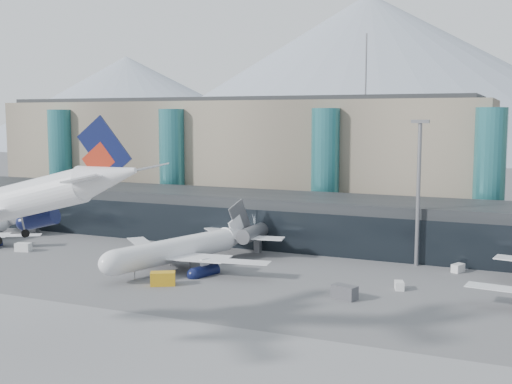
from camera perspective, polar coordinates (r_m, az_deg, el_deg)
ground at (r=84.77m, az=-12.75°, el=-11.39°), size 900.00×900.00×0.00m
runway_strip at (r=73.93m, az=-19.84°, el=-14.36°), size 400.00×40.00×0.04m
runway_markings at (r=73.92m, az=-19.84°, el=-14.34°), size 128.00×1.00×0.02m
concourse at (r=133.28m, az=1.97°, el=-2.42°), size 170.00×27.00×10.00m
terminal_main at (r=171.48m, az=-1.85°, el=3.14°), size 130.00×30.00×31.00m
teal_towers at (r=152.91m, az=-1.01°, el=2.17°), size 116.40×19.40×46.00m
mountain_ridge at (r=446.37m, az=19.50°, el=8.85°), size 910.00×400.00×110.00m
lightmast_mid at (r=114.82m, az=14.25°, el=0.66°), size 3.00×1.20×25.60m
hero_jet at (r=73.64m, az=-20.30°, el=-0.14°), size 32.40×32.79×10.60m
jet_parked_mid at (r=113.56m, az=-5.81°, el=-4.30°), size 35.15×36.94×11.86m
veh_a at (r=133.28m, az=-19.99°, el=-4.63°), size 3.22×2.29×1.64m
veh_c at (r=94.22m, az=7.87°, el=-8.81°), size 3.99×2.90×1.99m
veh_d at (r=114.17m, az=17.52°, el=-6.46°), size 2.18×2.77×1.40m
veh_g at (r=100.64m, az=12.62°, el=-8.11°), size 1.87×2.46×1.27m
veh_h at (r=101.63m, az=-8.28°, el=-7.63°), size 4.31×3.62×2.11m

